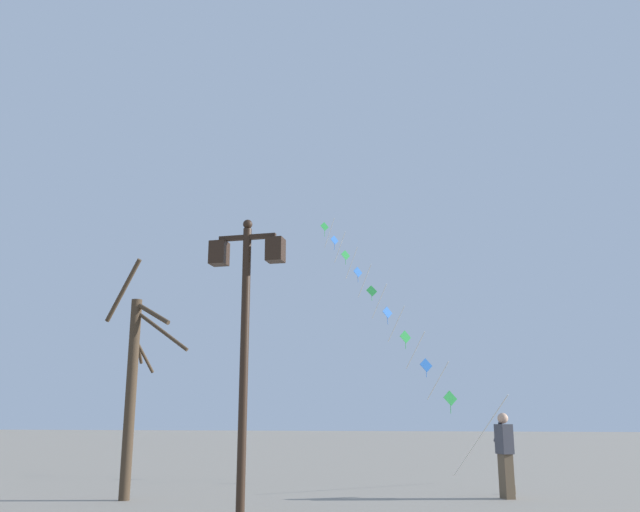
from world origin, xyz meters
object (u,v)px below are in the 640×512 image
object	(u,v)px
kite_train	(382,305)
kite_flyer	(505,453)
twin_lantern_lamp_post	(245,307)
bare_tree	(133,382)

from	to	relation	value
kite_train	kite_flyer	size ratio (longest dim) A/B	6.81
twin_lantern_lamp_post	bare_tree	xyz separation A→B (m)	(-3.37, 2.55, -1.04)
kite_flyer	kite_train	bearing A→B (deg)	-0.46
bare_tree	kite_train	bearing A→B (deg)	66.98
twin_lantern_lamp_post	kite_flyer	xyz separation A→B (m)	(4.08, 4.64, -2.46)
twin_lantern_lamp_post	bare_tree	bearing A→B (deg)	142.88
twin_lantern_lamp_post	kite_flyer	distance (m)	6.65
twin_lantern_lamp_post	kite_flyer	size ratio (longest dim) A/B	2.85
twin_lantern_lamp_post	kite_train	size ratio (longest dim) A/B	0.42
kite_train	kite_flyer	distance (m)	9.11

